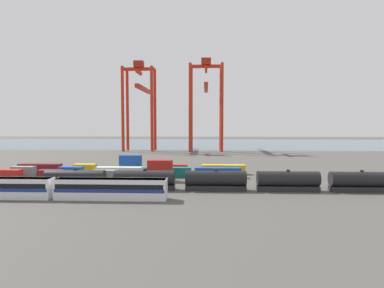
{
  "coord_description": "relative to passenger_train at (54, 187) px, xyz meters",
  "views": [
    {
      "loc": [
        15.56,
        -81.81,
        14.47
      ],
      "look_at": [
        10.91,
        24.92,
        7.41
      ],
      "focal_mm": 30.84,
      "sensor_mm": 36.0,
      "label": 1
    }
  ],
  "objects": [
    {
      "name": "shipping_container_3",
      "position": [
        17.43,
        19.7,
        -0.84
      ],
      "size": [
        6.04,
        2.44,
        2.6
      ],
      "primitive_type": "cube",
      "color": "#197538",
      "rests_on": "ground_plane"
    },
    {
      "name": "shipping_container_5",
      "position": [
        -20.41,
        25.5,
        -0.84
      ],
      "size": [
        6.04,
        2.44,
        2.6
      ],
      "primitive_type": "cube",
      "color": "slate",
      "rests_on": "ground_plane"
    },
    {
      "name": "shipping_container_11",
      "position": [
        -5.72,
        31.3,
        -0.84
      ],
      "size": [
        6.04,
        2.44,
        2.6
      ],
      "primitive_type": "cube",
      "color": "gold",
      "rests_on": "ground_plane"
    },
    {
      "name": "freight_tank_row",
      "position": [
        30.81,
        9.03,
        0.03
      ],
      "size": [
        73.6,
        3.09,
        4.55
      ],
      "color": "#232326",
      "rests_on": "ground_plane"
    },
    {
      "name": "shipping_container_8",
      "position": [
        18.78,
        25.5,
        -0.84
      ],
      "size": [
        12.1,
        2.44,
        2.6
      ],
      "primitive_type": "cube",
      "color": "#146066",
      "rests_on": "ground_plane"
    },
    {
      "name": "shipping_container_9",
      "position": [
        31.84,
        25.5,
        -0.84
      ],
      "size": [
        12.1,
        2.44,
        2.6
      ],
      "primitive_type": "cube",
      "color": "#1C4299",
      "rests_on": "ground_plane"
    },
    {
      "name": "shipping_container_10",
      "position": [
        -18.82,
        31.3,
        -0.84
      ],
      "size": [
        12.1,
        2.44,
        2.6
      ],
      "primitive_type": "cube",
      "color": "maroon",
      "rests_on": "ground_plane"
    },
    {
      "name": "shipping_container_4",
      "position": [
        17.43,
        19.7,
        1.76
      ],
      "size": [
        6.04,
        2.44,
        2.6
      ],
      "primitive_type": "cube",
      "color": "#AD211C",
      "rests_on": "shipping_container_3"
    },
    {
      "name": "shipping_container_7",
      "position": [
        5.71,
        25.5,
        -0.84
      ],
      "size": [
        12.1,
        2.44,
        2.6
      ],
      "primitive_type": "cube",
      "color": "silver",
      "rests_on": "ground_plane"
    },
    {
      "name": "shipping_container_13",
      "position": [
        7.38,
        31.3,
        1.76
      ],
      "size": [
        6.04,
        2.44,
        2.6
      ],
      "primitive_type": "cube",
      "color": "#1C4299",
      "rests_on": "shipping_container_12"
    },
    {
      "name": "passenger_train",
      "position": [
        0.0,
        0.0,
        0.0
      ],
      "size": [
        42.85,
        3.14,
        3.9
      ],
      "color": "silver",
      "rests_on": "ground_plane"
    },
    {
      "name": "ground_plane",
      "position": [
        13.24,
        61.37,
        -2.14
      ],
      "size": [
        420.0,
        420.0,
        0.0
      ],
      "primitive_type": "plane",
      "color": "#4C4944"
    },
    {
      "name": "shipping_container_1",
      "position": [
        -10.14,
        19.7,
        -0.84
      ],
      "size": [
        6.04,
        2.44,
        2.6
      ],
      "primitive_type": "cube",
      "color": "maroon",
      "rests_on": "ground_plane"
    },
    {
      "name": "shipping_container_12",
      "position": [
        7.38,
        31.3,
        -0.84
      ],
      "size": [
        6.04,
        2.44,
        2.6
      ],
      "primitive_type": "cube",
      "color": "#146066",
      "rests_on": "ground_plane"
    },
    {
      "name": "shipping_container_6",
      "position": [
        -7.35,
        25.5,
        -0.84
      ],
      "size": [
        6.04,
        2.44,
        2.6
      ],
      "primitive_type": "cube",
      "color": "#1C4299",
      "rests_on": "ground_plane"
    },
    {
      "name": "gantry_crane_central",
      "position": [
        28.6,
        109.36,
        25.97
      ],
      "size": [
        17.04,
        37.55,
        46.38
      ],
      "color": "red",
      "rests_on": "ground_plane"
    },
    {
      "name": "shipping_container_15",
      "position": [
        33.58,
        31.3,
        -0.84
      ],
      "size": [
        12.1,
        2.44,
        2.6
      ],
      "primitive_type": "cube",
      "color": "gold",
      "rests_on": "ground_plane"
    },
    {
      "name": "gantry_crane_west",
      "position": [
        -5.36,
        109.79,
        25.37
      ],
      "size": [
        16.11,
        38.83,
        45.27
      ],
      "color": "red",
      "rests_on": "ground_plane"
    },
    {
      "name": "harbour_water",
      "position": [
        13.24,
        162.67,
        -2.14
      ],
      "size": [
        400.0,
        110.0,
        0.01
      ],
      "primitive_type": "cube",
      "color": "#475B6B",
      "rests_on": "ground_plane"
    },
    {
      "name": "shipping_container_14",
      "position": [
        20.48,
        31.3,
        -0.84
      ],
      "size": [
        6.04,
        2.44,
        2.6
      ],
      "primitive_type": "cube",
      "color": "#AD211C",
      "rests_on": "ground_plane"
    },
    {
      "name": "shipping_container_2",
      "position": [
        3.65,
        19.7,
        -0.84
      ],
      "size": [
        6.04,
        2.44,
        2.6
      ],
      "primitive_type": "cube",
      "color": "slate",
      "rests_on": "ground_plane"
    }
  ]
}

